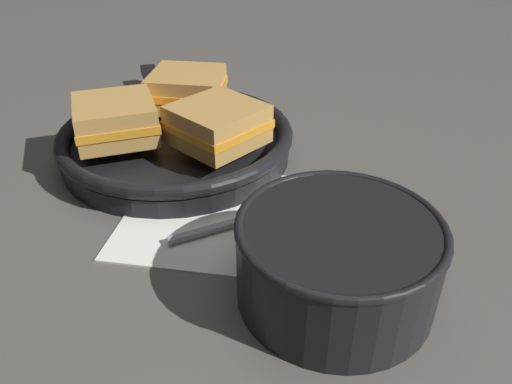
{
  "coord_description": "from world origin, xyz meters",
  "views": [
    {
      "loc": [
        0.09,
        -0.41,
        0.31
      ],
      "look_at": [
        0.01,
        0.0,
        0.04
      ],
      "focal_mm": 35.0,
      "sensor_mm": 36.0,
      "label": 1
    }
  ],
  "objects_px": {
    "soup_bowl": "(338,256)",
    "sandwich_far_left": "(218,124)",
    "sandwich_near_left": "(187,89)",
    "spoon": "(268,213)",
    "skillet": "(176,141)",
    "sandwich_near_right": "(115,119)"
  },
  "relations": [
    {
      "from": "sandwich_far_left",
      "to": "sandwich_near_right",
      "type": "bearing_deg",
      "value": -174.95
    },
    {
      "from": "sandwich_near_left",
      "to": "sandwich_near_right",
      "type": "xyz_separation_m",
      "value": [
        -0.05,
        -0.11,
        0.0
      ]
    },
    {
      "from": "skillet",
      "to": "sandwich_far_left",
      "type": "distance_m",
      "value": 0.08
    },
    {
      "from": "skillet",
      "to": "soup_bowl",
      "type": "bearing_deg",
      "value": -44.7
    },
    {
      "from": "spoon",
      "to": "sandwich_near_right",
      "type": "bearing_deg",
      "value": 122.46
    },
    {
      "from": "sandwich_near_left",
      "to": "sandwich_near_right",
      "type": "bearing_deg",
      "value": -114.95
    },
    {
      "from": "sandwich_near_right",
      "to": "sandwich_far_left",
      "type": "height_order",
      "value": "same"
    },
    {
      "from": "soup_bowl",
      "to": "sandwich_far_left",
      "type": "distance_m",
      "value": 0.24
    },
    {
      "from": "spoon",
      "to": "skillet",
      "type": "relative_size",
      "value": 0.35
    },
    {
      "from": "soup_bowl",
      "to": "skillet",
      "type": "height_order",
      "value": "soup_bowl"
    },
    {
      "from": "sandwich_near_left",
      "to": "soup_bowl",
      "type": "bearing_deg",
      "value": -51.91
    },
    {
      "from": "sandwich_near_left",
      "to": "sandwich_far_left",
      "type": "bearing_deg",
      "value": -54.95
    },
    {
      "from": "soup_bowl",
      "to": "spoon",
      "type": "distance_m",
      "value": 0.13
    },
    {
      "from": "spoon",
      "to": "skillet",
      "type": "xyz_separation_m",
      "value": [
        -0.14,
        0.12,
        0.01
      ]
    },
    {
      "from": "soup_bowl",
      "to": "spoon",
      "type": "xyz_separation_m",
      "value": [
        -0.08,
        0.1,
        -0.04
      ]
    },
    {
      "from": "spoon",
      "to": "sandwich_near_right",
      "type": "distance_m",
      "value": 0.22
    },
    {
      "from": "skillet",
      "to": "sandwich_near_left",
      "type": "xyz_separation_m",
      "value": [
        -0.01,
        0.07,
        0.04
      ]
    },
    {
      "from": "sandwich_near_right",
      "to": "sandwich_far_left",
      "type": "distance_m",
      "value": 0.12
    },
    {
      "from": "sandwich_near_right",
      "to": "sandwich_far_left",
      "type": "bearing_deg",
      "value": 5.05
    },
    {
      "from": "sandwich_far_left",
      "to": "sandwich_near_left",
      "type": "bearing_deg",
      "value": 125.05
    },
    {
      "from": "soup_bowl",
      "to": "sandwich_near_left",
      "type": "distance_m",
      "value": 0.36
    },
    {
      "from": "sandwich_near_left",
      "to": "sandwich_near_right",
      "type": "distance_m",
      "value": 0.12
    }
  ]
}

